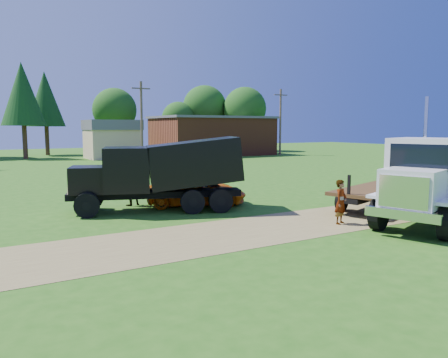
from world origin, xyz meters
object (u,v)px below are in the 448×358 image
black_dump_truck (163,170)px  flatbed_trailer (382,191)px  orange_pickup (196,191)px  white_semi_tractor (430,182)px  spectator_a (341,202)px

black_dump_truck → flatbed_trailer: black_dump_truck is taller
orange_pickup → flatbed_trailer: (7.52, -4.96, 0.11)m
white_semi_tractor → orange_pickup: bearing=105.2°
orange_pickup → black_dump_truck: bearing=126.7°
black_dump_truck → spectator_a: size_ratio=4.48×
black_dump_truck → white_semi_tractor: bearing=-27.8°
spectator_a → orange_pickup: bearing=93.1°
white_semi_tractor → spectator_a: (-2.69, 2.01, -0.85)m
white_semi_tractor → flatbed_trailer: size_ratio=1.14×
black_dump_truck → flatbed_trailer: 10.52m
flatbed_trailer → orange_pickup: bearing=129.3°
white_semi_tractor → black_dump_truck: white_semi_tractor is taller
orange_pickup → flatbed_trailer: 9.01m
black_dump_truck → orange_pickup: size_ratio=1.62×
black_dump_truck → spectator_a: black_dump_truck is taller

